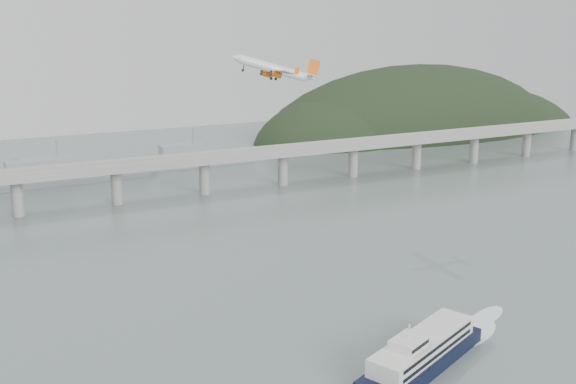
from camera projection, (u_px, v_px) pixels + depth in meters
ground at (370, 346)px, 204.63m from camera, size 900.00×900.00×0.00m
bridge at (168, 167)px, 372.76m from camera, size 800.00×22.00×23.90m
headland at (428, 151)px, 621.34m from camera, size 365.00×155.00×156.00m
ferry at (422, 353)px, 191.42m from camera, size 80.45×40.89×16.08m
airliner at (276, 69)px, 256.78m from camera, size 37.09×33.58×12.92m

